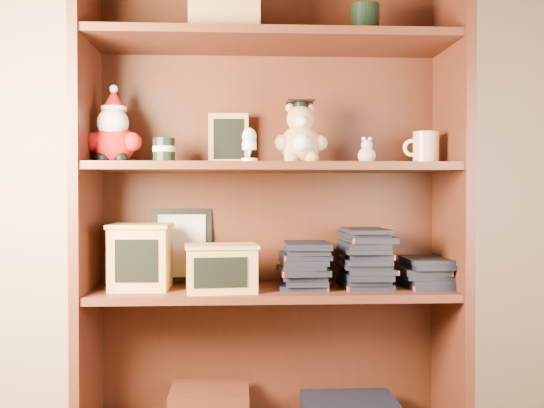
{
  "coord_description": "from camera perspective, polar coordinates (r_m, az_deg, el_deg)",
  "views": [
    {
      "loc": [
        -0.21,
        -0.73,
        0.86
      ],
      "look_at": [
        -0.11,
        1.3,
        0.82
      ],
      "focal_mm": 42.0,
      "sensor_mm": 36.0,
      "label": 1
    }
  ],
  "objects": [
    {
      "name": "treats_box",
      "position": [
        2.07,
        -11.67,
        -4.59
      ],
      "size": [
        0.19,
        0.19,
        0.21
      ],
      "color": "tan",
      "rests_on": "shelf_lower"
    },
    {
      "name": "certificate_frame",
      "position": [
        2.19,
        -8.09,
        -3.71
      ],
      "size": [
        0.2,
        0.05,
        0.25
      ],
      "color": "black",
      "rests_on": "shelf_lower"
    },
    {
      "name": "teacher_mug",
      "position": [
        2.13,
        13.56,
        4.91
      ],
      "size": [
        0.12,
        0.08,
        0.1
      ],
      "color": "silver",
      "rests_on": "shelf_upper"
    },
    {
      "name": "shelf_upper",
      "position": [
        2.04,
        0.0,
        3.31
      ],
      "size": [
        1.14,
        0.33,
        0.02
      ],
      "color": "#4C2215",
      "rests_on": "ground"
    },
    {
      "name": "pink_figurine",
      "position": [
        2.08,
        8.5,
        4.53
      ],
      "size": [
        0.06,
        0.06,
        0.09
      ],
      "color": "#CB9E9C",
      "rests_on": "shelf_upper"
    },
    {
      "name": "book_stack_mid",
      "position": [
        2.09,
        8.45,
        -4.78
      ],
      "size": [
        0.14,
        0.2,
        0.19
      ],
      "color": "black",
      "rests_on": "shelf_lower"
    },
    {
      "name": "chalkboard_plaque",
      "position": [
        2.16,
        -3.91,
        5.74
      ],
      "size": [
        0.14,
        0.08,
        0.17
      ],
      "color": "#9E7547",
      "rests_on": "shelf_upper"
    },
    {
      "name": "book_stack_left",
      "position": [
        2.06,
        2.89,
        -5.52
      ],
      "size": [
        0.14,
        0.2,
        0.14
      ],
      "color": "black",
      "rests_on": "shelf_lower"
    },
    {
      "name": "bookcase",
      "position": [
        2.09,
        -0.15,
        -1.11
      ],
      "size": [
        1.2,
        0.35,
        1.6
      ],
      "color": "#4C2215",
      "rests_on": "ground"
    },
    {
      "name": "teachers_tin",
      "position": [
        2.05,
        -9.66,
        4.76
      ],
      "size": [
        0.07,
        0.07,
        0.08
      ],
      "color": "black",
      "rests_on": "shelf_upper"
    },
    {
      "name": "shelf_lower",
      "position": [
        2.06,
        0.0,
        -7.88
      ],
      "size": [
        1.14,
        0.33,
        0.02
      ],
      "color": "#4C2215",
      "rests_on": "ground"
    },
    {
      "name": "pencils_box",
      "position": [
        1.98,
        -4.58,
        -5.7
      ],
      "size": [
        0.24,
        0.18,
        0.15
      ],
      "color": "tan",
      "rests_on": "shelf_lower"
    },
    {
      "name": "santa_plush",
      "position": [
        2.07,
        -14.02,
        6.15
      ],
      "size": [
        0.18,
        0.13,
        0.25
      ],
      "color": "#A50F0F",
      "rests_on": "shelf_upper"
    },
    {
      "name": "book_stack_right",
      "position": [
        2.14,
        13.58,
        -5.95
      ],
      "size": [
        0.14,
        0.2,
        0.1
      ],
      "color": "black",
      "rests_on": "shelf_lower"
    },
    {
      "name": "grad_teddy_bear",
      "position": [
        2.04,
        2.58,
        5.86
      ],
      "size": [
        0.17,
        0.15,
        0.21
      ],
      "color": "tan",
      "rests_on": "shelf_upper"
    },
    {
      "name": "egg_cup",
      "position": [
        1.96,
        -2.05,
        5.43
      ],
      "size": [
        0.05,
        0.05,
        0.11
      ],
      "color": "white",
      "rests_on": "shelf_upper"
    }
  ]
}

